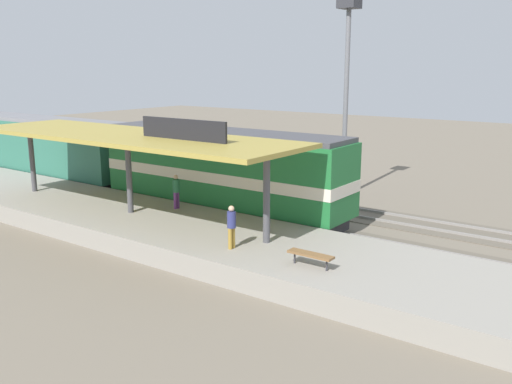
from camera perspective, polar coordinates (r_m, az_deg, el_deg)
ground_plane at (r=32.34m, az=-3.88°, el=-1.21°), size 120.00×120.00×0.00m
track_near at (r=30.87m, az=-6.25°, el=-1.87°), size 3.20×110.00×0.16m
track_far at (r=34.31m, az=-1.10°, el=-0.31°), size 3.20×110.00×0.16m
platform at (r=27.65m, az=-12.68°, el=-2.94°), size 6.00×44.00×0.90m
station_canopy at (r=26.79m, az=-12.97°, el=5.46°), size 5.20×18.00×4.70m
platform_bench at (r=19.64m, az=5.62°, el=-6.45°), size 0.44×1.70×0.50m
locomotive at (r=29.10m, az=-3.51°, el=2.09°), size 2.93×14.43×4.44m
passenger_carriage_single at (r=42.74m, az=-22.57°, el=4.43°), size 2.90×20.00×4.24m
freight_car at (r=37.53m, az=-8.00°, el=3.72°), size 2.80×12.00×3.54m
light_mast at (r=33.48m, az=9.36°, el=13.64°), size 1.10×1.10×11.70m
person_waiting at (r=21.35m, az=-2.53°, el=-3.38°), size 0.34×0.34×1.71m
person_walking at (r=27.63m, az=-8.20°, el=0.23°), size 0.34×0.34×1.71m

